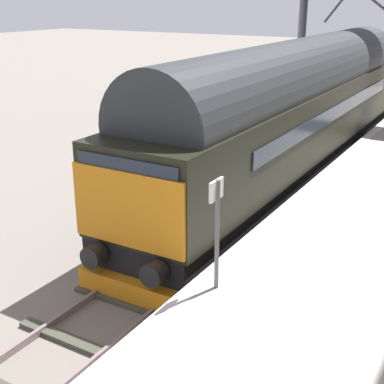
# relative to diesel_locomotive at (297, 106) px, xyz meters

# --- Properties ---
(ground_plane) EXTENTS (140.00, 140.00, 0.00)m
(ground_plane) POSITION_rel_diesel_locomotive_xyz_m (-0.00, -6.57, -2.49)
(ground_plane) COLOR gray
(ground_plane) RESTS_ON ground
(track_main) EXTENTS (2.50, 60.00, 0.15)m
(track_main) POSITION_rel_diesel_locomotive_xyz_m (-0.00, -6.57, -2.43)
(track_main) COLOR gray
(track_main) RESTS_ON ground
(station_platform) EXTENTS (4.00, 44.00, 1.01)m
(station_platform) POSITION_rel_diesel_locomotive_xyz_m (3.60, -6.57, -1.99)
(station_platform) COLOR #B7B3A5
(station_platform) RESTS_ON ground
(diesel_locomotive) EXTENTS (2.74, 19.26, 4.68)m
(diesel_locomotive) POSITION_rel_diesel_locomotive_xyz_m (0.00, 0.00, 0.00)
(diesel_locomotive) COLOR black
(diesel_locomotive) RESTS_ON ground
(platform_number_sign) EXTENTS (0.10, 0.44, 2.04)m
(platform_number_sign) POSITION_rel_diesel_locomotive_xyz_m (2.08, -9.61, -0.13)
(platform_number_sign) COLOR slate
(platform_number_sign) RESTS_ON station_platform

